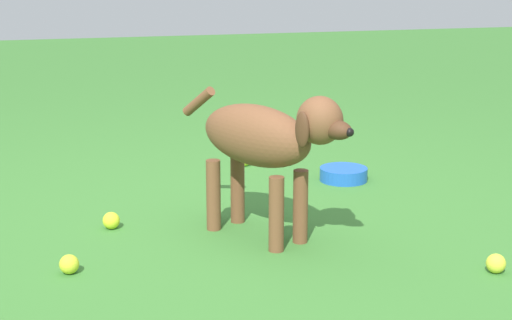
% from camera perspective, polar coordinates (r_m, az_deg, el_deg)
% --- Properties ---
extents(ground, '(14.00, 14.00, 0.00)m').
position_cam_1_polar(ground, '(3.14, -1.96, -5.43)').
color(ground, '#38722D').
extents(dog, '(0.74, 0.48, 0.57)m').
position_cam_1_polar(dog, '(3.05, 0.66, 1.35)').
color(dog, brown).
rests_on(dog, ground).
extents(tennis_ball_0, '(0.07, 0.07, 0.07)m').
position_cam_1_polar(tennis_ball_0, '(4.16, -0.80, 0.04)').
color(tennis_ball_0, '#CFE130').
rests_on(tennis_ball_0, ground).
extents(tennis_ball_1, '(0.07, 0.07, 0.07)m').
position_cam_1_polar(tennis_ball_1, '(3.30, -9.73, -4.04)').
color(tennis_ball_1, '#CCE329').
rests_on(tennis_ball_1, ground).
extents(tennis_ball_2, '(0.07, 0.07, 0.07)m').
position_cam_1_polar(tennis_ball_2, '(2.95, 15.86, -6.72)').
color(tennis_ball_2, '#CFD335').
rests_on(tennis_ball_2, ground).
extents(tennis_ball_3, '(0.07, 0.07, 0.07)m').
position_cam_1_polar(tennis_ball_3, '(2.90, -12.48, -6.87)').
color(tennis_ball_3, '#C4D52C').
rests_on(tennis_ball_3, ground).
extents(water_bowl, '(0.22, 0.22, 0.06)m').
position_cam_1_polar(water_bowl, '(3.93, 5.92, -0.95)').
color(water_bowl, blue).
rests_on(water_bowl, ground).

